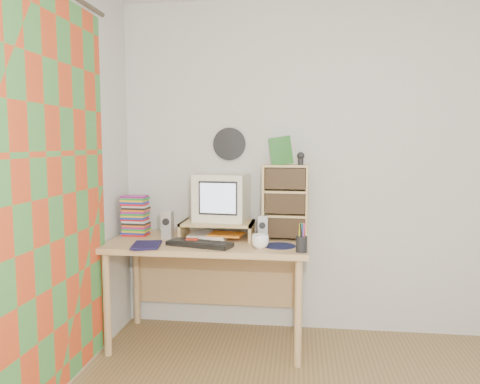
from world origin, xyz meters
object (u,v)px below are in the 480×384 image
(desk, at_px, (210,257))
(keyboard, at_px, (200,244))
(crt_monitor, at_px, (221,197))
(dvd_stack, at_px, (135,218))
(mug, at_px, (260,241))
(cd_rack, at_px, (286,202))
(diary, at_px, (133,244))

(desk, distance_m, keyboard, 0.29)
(crt_monitor, height_order, dvd_stack, crt_monitor)
(desk, xyz_separation_m, mug, (0.39, -0.26, 0.18))
(crt_monitor, bearing_deg, mug, -41.58)
(desk, relative_size, mug, 12.16)
(crt_monitor, xyz_separation_m, mug, (0.32, -0.34, -0.25))
(crt_monitor, relative_size, mug, 3.12)
(crt_monitor, bearing_deg, keyboard, -99.32)
(desk, bearing_deg, cd_rack, 6.68)
(crt_monitor, xyz_separation_m, diary, (-0.53, -0.42, -0.27))
(desk, distance_m, diary, 0.58)
(mug, bearing_deg, cd_rack, 64.34)
(dvd_stack, relative_size, mug, 2.22)
(desk, xyz_separation_m, keyboard, (-0.02, -0.25, 0.15))
(crt_monitor, relative_size, dvd_stack, 1.41)
(diary, bearing_deg, dvd_stack, 97.72)
(cd_rack, bearing_deg, dvd_stack, -177.04)
(crt_monitor, height_order, diary, crt_monitor)
(desk, distance_m, cd_rack, 0.68)
(crt_monitor, bearing_deg, desk, -122.35)
(crt_monitor, bearing_deg, dvd_stack, -171.76)
(cd_rack, height_order, diary, cd_rack)
(diary, bearing_deg, desk, 26.27)
(dvd_stack, distance_m, diary, 0.42)
(crt_monitor, distance_m, diary, 0.72)
(desk, relative_size, keyboard, 3.16)
(mug, distance_m, diary, 0.85)
(crt_monitor, height_order, mug, crt_monitor)
(dvd_stack, distance_m, cd_rack, 1.13)
(desk, bearing_deg, mug, -33.75)
(dvd_stack, height_order, diary, dvd_stack)
(keyboard, distance_m, dvd_stack, 0.64)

